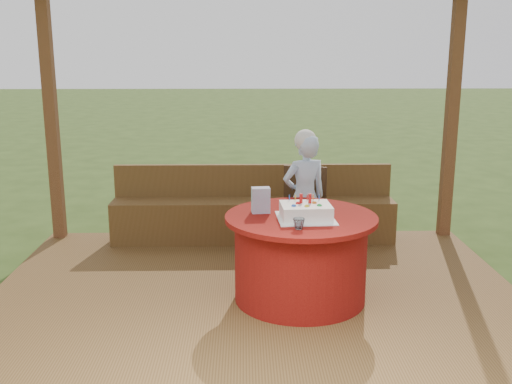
# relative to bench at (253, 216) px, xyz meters

# --- Properties ---
(ground) EXTENTS (60.00, 60.00, 0.00)m
(ground) POSITION_rel_bench_xyz_m (0.00, -1.72, -0.38)
(ground) COLOR #2C4416
(ground) RESTS_ON ground
(deck) EXTENTS (4.50, 4.00, 0.12)m
(deck) POSITION_rel_bench_xyz_m (0.00, -1.72, -0.32)
(deck) COLOR brown
(deck) RESTS_ON ground
(pergola) EXTENTS (4.50, 4.00, 2.72)m
(pergola) POSITION_rel_bench_xyz_m (0.00, -1.72, 2.02)
(pergola) COLOR brown
(pergola) RESTS_ON deck
(bench) EXTENTS (3.00, 0.42, 0.80)m
(bench) POSITION_rel_bench_xyz_m (0.00, 0.00, 0.00)
(bench) COLOR brown
(bench) RESTS_ON deck
(table) EXTENTS (1.23, 1.23, 0.71)m
(table) POSITION_rel_bench_xyz_m (0.36, -1.59, 0.10)
(table) COLOR maroon
(table) RESTS_ON deck
(chair) EXTENTS (0.53, 0.53, 0.88)m
(chair) POSITION_rel_bench_xyz_m (0.48, -0.48, 0.22)
(chair) COLOR #392312
(chair) RESTS_ON deck
(elderly_woman) EXTENTS (0.52, 0.43, 1.28)m
(elderly_woman) POSITION_rel_bench_xyz_m (0.49, -0.60, 0.38)
(elderly_woman) COLOR #9EC0EA
(elderly_woman) RESTS_ON deck
(birthday_cake) EXTENTS (0.47, 0.47, 0.19)m
(birthday_cake) POSITION_rel_bench_xyz_m (0.39, -1.68, 0.51)
(birthday_cake) COLOR white
(birthday_cake) RESTS_ON table
(gift_bag) EXTENTS (0.16, 0.11, 0.21)m
(gift_bag) POSITION_rel_bench_xyz_m (0.04, -1.49, 0.55)
(gift_bag) COLOR #D087BF
(gift_bag) RESTS_ON table
(drinking_glass) EXTENTS (0.10, 0.10, 0.08)m
(drinking_glass) POSITION_rel_bench_xyz_m (0.31, -1.96, 0.49)
(drinking_glass) COLOR silver
(drinking_glass) RESTS_ON table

